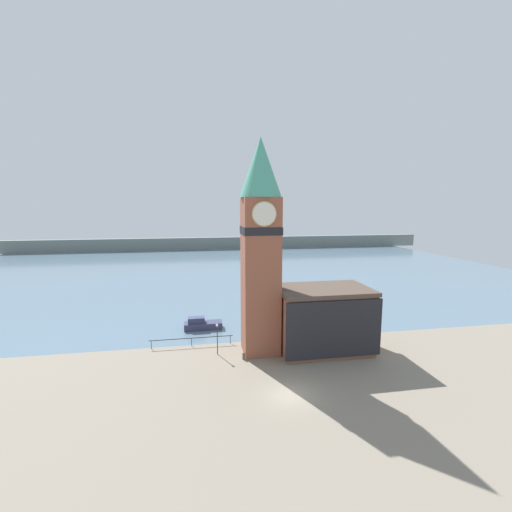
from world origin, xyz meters
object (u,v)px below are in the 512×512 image
(pier_building, at_px, (323,319))
(boat_near, at_px, (202,324))
(mooring_bollard_near, at_px, (244,356))
(lamp_post, at_px, (217,333))
(clock_tower, at_px, (261,242))

(pier_building, xyz_separation_m, boat_near, (-14.91, 9.78, -3.28))
(pier_building, height_order, mooring_bollard_near, pier_building)
(pier_building, relative_size, lamp_post, 2.99)
(pier_building, bearing_deg, clock_tower, 174.79)
(clock_tower, bearing_deg, mooring_bollard_near, -140.23)
(clock_tower, xyz_separation_m, lamp_post, (-5.33, -0.15, -11.00))
(clock_tower, height_order, lamp_post, clock_tower)
(pier_building, height_order, lamp_post, pier_building)
(pier_building, bearing_deg, boat_near, 146.74)
(boat_near, bearing_deg, lamp_post, -79.48)
(boat_near, bearing_deg, mooring_bollard_near, -67.08)
(mooring_bollard_near, height_order, lamp_post, lamp_post)
(clock_tower, relative_size, lamp_post, 6.68)
(boat_near, xyz_separation_m, mooring_bollard_near, (4.67, -11.03, -0.23))
(clock_tower, relative_size, mooring_bollard_near, 30.95)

